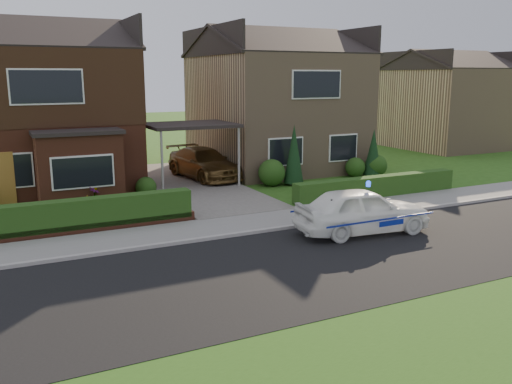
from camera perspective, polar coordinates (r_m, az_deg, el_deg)
ground at (r=14.64m, az=7.87°, el=-7.08°), size 120.00×120.00×0.00m
road at (r=14.64m, az=7.87°, el=-7.08°), size 60.00×6.00×0.02m
kerb at (r=17.11m, az=2.15°, el=-3.92°), size 60.00×0.16×0.12m
sidewalk at (r=18.01m, az=0.55°, el=-3.13°), size 60.00×2.00×0.10m
grass_verge at (r=11.20m, az=22.77°, el=-14.20°), size 60.00×4.00×0.01m
driveway at (r=24.20m, az=-6.84°, el=0.78°), size 3.80×12.00×0.12m
house_left at (r=25.40m, az=-21.89°, el=9.07°), size 7.50×9.53×7.25m
house_right at (r=28.85m, az=2.00°, el=9.90°), size 7.50×8.06×7.25m
carport_link at (r=23.79m, az=-6.96°, el=6.90°), size 3.80×3.00×2.77m
dwarf_wall at (r=17.44m, az=-18.62°, el=-3.84°), size 7.70×0.25×0.36m
hedge_left at (r=17.64m, az=-18.65°, el=-4.28°), size 7.50×0.55×0.90m
hedge_right at (r=22.13m, az=12.58°, el=-0.66°), size 7.50×0.55×0.80m
shrub_left_mid at (r=21.45m, az=-15.45°, el=0.60°), size 1.32×1.32×1.32m
shrub_left_near at (r=22.13m, az=-11.50°, el=0.50°), size 0.84×0.84×0.84m
shrub_right_near at (r=23.92m, az=1.67°, el=2.05°), size 1.20×1.20×1.20m
shrub_right_mid at (r=26.46m, az=10.41°, el=2.57°), size 0.96×0.96×0.96m
shrub_right_far at (r=26.82m, az=12.51°, el=2.74°), size 1.08×1.08×1.08m
conifer_a at (r=24.12m, az=4.01°, el=3.79°), size 0.90×0.90×2.60m
conifer_b at (r=26.62m, az=12.23°, el=3.90°), size 0.90×0.90×2.20m
neighbour_right at (r=39.13m, az=19.36°, el=8.26°), size 6.50×7.00×5.20m
police_car at (r=17.01m, az=11.11°, el=-1.95°), size 3.87×4.37×1.60m
driveway_car at (r=25.34m, az=-5.52°, el=3.04°), size 2.55×4.96×1.38m
potted_plant_a at (r=20.99m, az=-19.77°, el=-0.85°), size 0.41×0.33×0.67m
potted_plant_b at (r=19.62m, az=-17.70°, el=-1.44°), size 0.53×0.51×0.76m
potted_plant_c at (r=20.70m, az=-16.62°, el=-0.57°), size 0.65×0.65×0.83m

